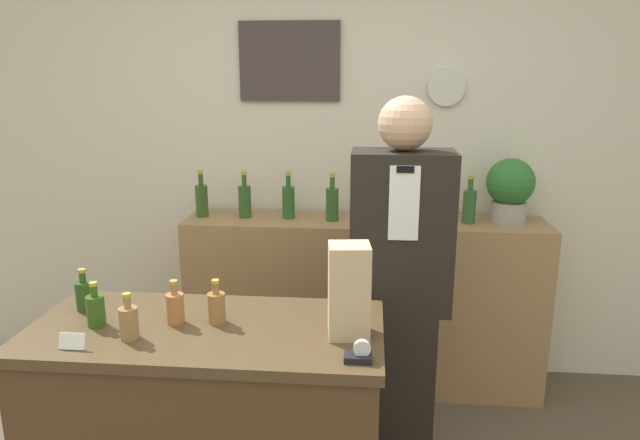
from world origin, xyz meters
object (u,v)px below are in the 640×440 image
at_px(potted_plant, 510,188).
at_px(paper_bag, 349,291).
at_px(shopkeeper, 399,294).
at_px(tape_dispenser, 360,354).

height_order(potted_plant, paper_bag, potted_plant).
xyz_separation_m(shopkeeper, paper_bag, (-0.20, -0.55, 0.22)).
relative_size(shopkeeper, paper_bag, 5.21).
bearing_deg(potted_plant, tape_dispenser, -117.77).
xyz_separation_m(potted_plant, paper_bag, (-0.83, -1.31, -0.12)).
relative_size(paper_bag, tape_dispenser, 3.70).
distance_m(potted_plant, tape_dispenser, 1.71).
bearing_deg(tape_dispenser, paper_bag, 103.22).
height_order(shopkeeper, paper_bag, shopkeeper).
relative_size(potted_plant, paper_bag, 1.08).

